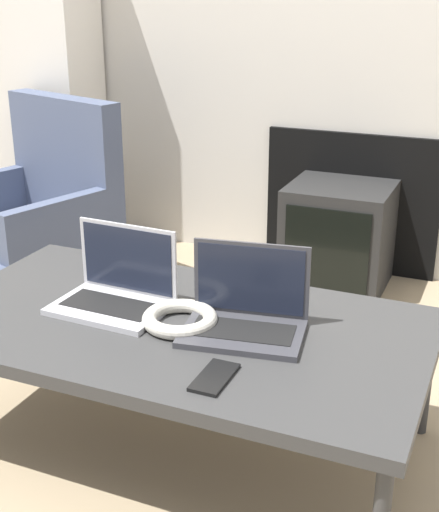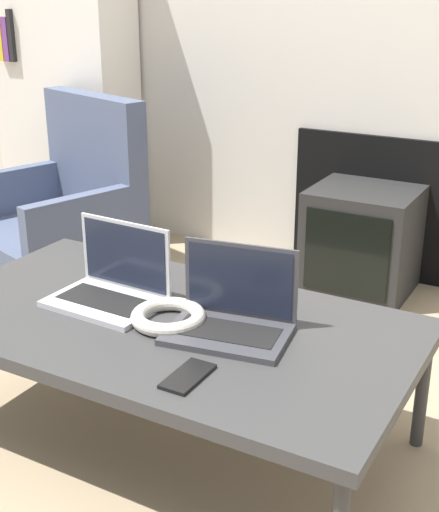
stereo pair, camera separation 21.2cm
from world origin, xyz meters
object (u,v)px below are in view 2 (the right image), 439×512
armchair (70,195)px  headphones (168,317)px  laptop_left (112,284)px  laptop_right (232,313)px  phone (188,376)px  tv (362,240)px

armchair → headphones: bearing=-21.5°
laptop_left → laptop_right: bearing=1.9°
armchair → laptop_left: bearing=-26.2°
laptop_left → laptop_right: 0.38m
laptop_right → armchair: 1.53m
laptop_right → phone: 0.26m
phone → tv: bearing=93.4°
laptop_right → armchair: size_ratio=0.43×
laptop_left → armchair: size_ratio=0.40×
phone → headphones: bearing=132.0°
headphones → phone: bearing=-48.0°
laptop_left → armchair: 1.23m
laptop_right → phone: size_ratio=2.31×
laptop_left → laptop_right: size_ratio=0.93×
laptop_left → laptop_right: (0.38, -0.00, 0.00)m
phone → laptop_right: bearing=95.4°
laptop_right → armchair: armchair is taller
laptop_left → laptop_right: same height
headphones → armchair: armchair is taller
laptop_left → tv: laptop_left is taller
laptop_left → tv: (0.32, 1.26, -0.21)m
laptop_left → armchair: bearing=138.2°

